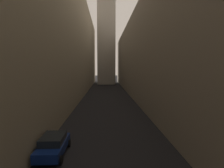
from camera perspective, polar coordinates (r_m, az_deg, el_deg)
ground_plane at (r=37.72m, az=-1.41°, el=-5.38°), size 264.00×264.00×0.00m
building_block_left at (r=41.29m, az=-19.16°, el=12.62°), size 13.48×108.00×24.94m
building_block_right at (r=40.77m, az=14.09°, el=8.51°), size 10.63×108.00×18.80m
clock_tower at (r=83.73m, az=-1.76°, el=23.42°), size 8.02×8.02×64.22m
parked_car_left_far at (r=15.90m, az=-17.37°, el=-17.14°), size 2.02×4.33×1.55m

